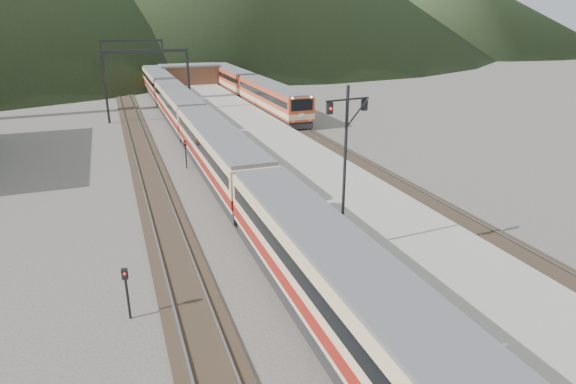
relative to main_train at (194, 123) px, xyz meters
name	(u,v)px	position (x,y,z in m)	size (l,w,h in m)	color
track_main	(199,148)	(0.00, -1.77, -1.98)	(2.60, 200.00, 0.23)	black
track_far	(143,154)	(-5.00, -1.77, -1.98)	(2.60, 200.00, 0.23)	black
track_second	(314,138)	(11.50, -1.77, -1.98)	(2.60, 200.00, 0.23)	black
platform	(264,144)	(5.60, -3.77, -1.54)	(8.00, 100.00, 1.00)	gray
gantry_near	(147,71)	(-2.85, 13.23, 3.54)	(9.55, 0.25, 8.00)	black
gantry_far	(133,55)	(-2.85, 38.23, 3.54)	(9.55, 0.25, 8.00)	black
station_shed	(190,74)	(5.60, 36.23, 0.53)	(9.40, 4.40, 3.10)	brown
main_train	(194,123)	(0.00, 0.00, 0.00)	(2.97, 81.48, 3.63)	#D7BA8B
second_train	(249,87)	(11.50, 21.60, -0.02)	(2.93, 39.97, 3.58)	#BC4323
signal_mast	(345,155)	(2.37, -26.27, 3.66)	(2.19, 0.46, 7.78)	black
short_signal_b	(186,151)	(-2.00, -7.23, -0.58)	(0.24, 0.18, 2.27)	black
short_signal_c	(126,287)	(-7.44, -27.01, -0.58)	(0.26, 0.22, 2.27)	black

